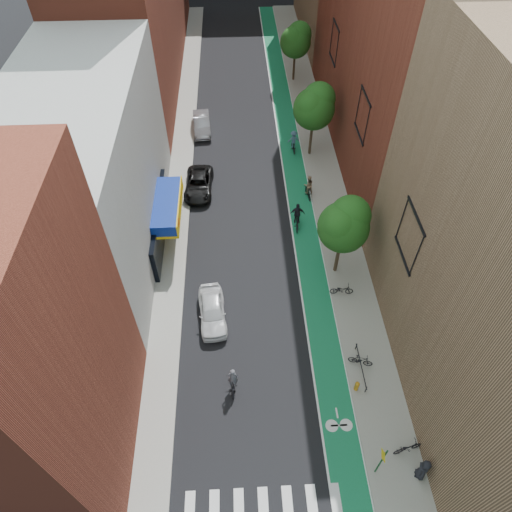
{
  "coord_description": "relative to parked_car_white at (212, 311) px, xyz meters",
  "views": [
    {
      "loc": [
        -1.06,
        -10.55,
        24.83
      ],
      "look_at": [
        0.02,
        10.4,
        1.5
      ],
      "focal_mm": 32.0,
      "sensor_mm": 36.0,
      "label": 1
    }
  ],
  "objects": [
    {
      "name": "parked_car_silver",
      "position": [
        -1.29,
        21.97,
        0.01
      ],
      "size": [
        1.88,
        4.5,
        1.45
      ],
      "primitive_type": "imported",
      "rotation": [
        0.0,
        0.0,
        0.08
      ],
      "color": "#95979D",
      "rests_on": "ground"
    },
    {
      "name": "parked_bike_near",
      "position": [
        10.25,
        -9.06,
        -0.15
      ],
      "size": [
        1.67,
        0.91,
        0.83
      ],
      "primitive_type": "imported",
      "rotation": [
        0.0,
        0.0,
        1.81
      ],
      "color": "black",
      "rests_on": "sidewalk_right"
    },
    {
      "name": "pedestrian",
      "position": [
        10.6,
        -10.27,
        0.27
      ],
      "size": [
        0.83,
        0.97,
        1.67
      ],
      "primitive_type": "imported",
      "rotation": [
        0.0,
        0.0,
        -2.0
      ],
      "color": "black",
      "rests_on": "sidewalk_right"
    },
    {
      "name": "parked_bike_mid",
      "position": [
        8.84,
        -3.93,
        -0.12
      ],
      "size": [
        1.52,
        0.85,
        0.88
      ],
      "primitive_type": "imported",
      "rotation": [
        0.0,
        0.0,
        1.26
      ],
      "color": "black",
      "rests_on": "sidewalk_right"
    },
    {
      "name": "cyclist_lane_mid",
      "position": [
        6.41,
        8.21,
        0.11
      ],
      "size": [
        1.12,
        1.96,
        2.2
      ],
      "rotation": [
        0.0,
        0.0,
        3.05
      ],
      "color": "black",
      "rests_on": "ground"
    },
    {
      "name": "tree_mid",
      "position": [
        8.65,
        17.51,
        4.18
      ],
      "size": [
        3.55,
        3.53,
        6.74
      ],
      "color": "#332619",
      "rests_on": "ground"
    },
    {
      "name": "tree_far",
      "position": [
        8.65,
        31.51,
        3.79
      ],
      "size": [
        3.3,
        3.25,
        6.21
      ],
      "color": "#332619",
      "rests_on": "ground"
    },
    {
      "name": "building_left_white",
      "position": [
        -8.0,
        7.49,
        5.29
      ],
      "size": [
        8.0,
        20.0,
        12.0
      ],
      "primitive_type": "cube",
      "color": "silver",
      "rests_on": "ground"
    },
    {
      "name": "bike_lane",
      "position": [
        7.0,
        19.49,
        -0.71
      ],
      "size": [
        2.0,
        68.0,
        0.01
      ],
      "primitive_type": "cube",
      "color": "#126A37",
      "rests_on": "ground"
    },
    {
      "name": "cyclist_lane_far",
      "position": [
        7.17,
        18.18,
        0.22
      ],
      "size": [
        1.14,
        1.58,
        2.03
      ],
      "rotation": [
        0.0,
        0.0,
        3.24
      ],
      "color": "black",
      "rests_on": "ground"
    },
    {
      "name": "fire_hydrant",
      "position": [
        8.3,
        -5.51,
        -0.16
      ],
      "size": [
        0.27,
        0.27,
        0.76
      ],
      "color": "orange",
      "rests_on": "sidewalk_right"
    },
    {
      "name": "cyclist_lead",
      "position": [
        1.25,
        -5.02,
        -0.03
      ],
      "size": [
        0.65,
        1.65,
        2.01
      ],
      "rotation": [
        0.0,
        0.0,
        3.09
      ],
      "color": "black",
      "rests_on": "ground"
    },
    {
      "name": "building_right_mid_red",
      "position": [
        15.0,
        19.49,
        10.29
      ],
      "size": [
        8.0,
        28.0,
        22.0
      ],
      "primitive_type": "cube",
      "color": "maroon",
      "rests_on": "ground"
    },
    {
      "name": "ground",
      "position": [
        3.0,
        -6.51,
        -0.71
      ],
      "size": [
        160.0,
        160.0,
        0.0
      ],
      "primitive_type": "plane",
      "color": "black",
      "rests_on": "ground"
    },
    {
      "name": "tree_near",
      "position": [
        8.65,
        3.51,
        3.94
      ],
      "size": [
        3.4,
        3.36,
        6.42
      ],
      "color": "#332619",
      "rests_on": "ground"
    },
    {
      "name": "sidewalk_right",
      "position": [
        9.5,
        19.49,
        -0.64
      ],
      "size": [
        3.0,
        68.0,
        0.15
      ],
      "primitive_type": "cube",
      "color": "gray",
      "rests_on": "ground"
    },
    {
      "name": "sidewalk_left",
      "position": [
        -3.0,
        19.49,
        -0.64
      ],
      "size": [
        2.0,
        68.0,
        0.15
      ],
      "primitive_type": "cube",
      "color": "gray",
      "rests_on": "ground"
    },
    {
      "name": "parked_bike_far",
      "position": [
        8.65,
        1.39,
        -0.15
      ],
      "size": [
        1.61,
        0.65,
        0.83
      ],
      "primitive_type": "imported",
      "rotation": [
        0.0,
        0.0,
        1.51
      ],
      "color": "black",
      "rests_on": "sidewalk_right"
    },
    {
      "name": "building_left_near_red",
      "position": [
        -8.0,
        -7.51,
        7.29
      ],
      "size": [
        8.0,
        10.0,
        16.0
      ],
      "primitive_type": "cube",
      "color": "maroon",
      "rests_on": "ground"
    },
    {
      "name": "cyclist_lane_near",
      "position": [
        7.7,
        11.72,
        0.14
      ],
      "size": [
        0.88,
        1.67,
        1.99
      ],
      "rotation": [
        0.0,
        0.0,
        3.29
      ],
      "color": "black",
      "rests_on": "ground"
    },
    {
      "name": "parked_car_white",
      "position": [
        0.0,
        0.0,
        0.0
      ],
      "size": [
        2.08,
        4.33,
        1.43
      ],
      "primitive_type": "imported",
      "rotation": [
        0.0,
        0.0,
        0.1
      ],
      "color": "silver",
      "rests_on": "ground"
    },
    {
      "name": "parked_car_black",
      "position": [
        -1.29,
        12.92,
        -0.05
      ],
      "size": [
        2.41,
        4.86,
        1.33
      ],
      "primitive_type": "imported",
      "rotation": [
        0.0,
        0.0,
        -0.04
      ],
      "color": "black",
      "rests_on": "ground"
    },
    {
      "name": "sign_pole",
      "position": [
        8.38,
        -10.01,
        1.12
      ],
      "size": [
        0.13,
        0.71,
        3.0
      ],
      "color": "#194C26",
      "rests_on": "sidewalk_right"
    }
  ]
}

